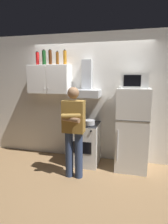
# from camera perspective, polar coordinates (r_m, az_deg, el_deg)

# --- Properties ---
(ground_plane) EXTENTS (7.00, 7.00, 0.00)m
(ground_plane) POSITION_cam_1_polar(r_m,az_deg,el_deg) (3.93, 0.00, -16.68)
(ground_plane) COLOR olive
(back_wall_tiled) EXTENTS (4.80, 0.10, 2.70)m
(back_wall_tiled) POSITION_cam_1_polar(r_m,az_deg,el_deg) (4.10, 2.04, 4.29)
(back_wall_tiled) COLOR silver
(back_wall_tiled) RESTS_ON ground_plane
(upper_cabinet) EXTENTS (0.90, 0.37, 0.60)m
(upper_cabinet) POSITION_cam_1_polar(r_m,az_deg,el_deg) (4.12, -10.41, 9.73)
(upper_cabinet) COLOR white
(stove_oven) EXTENTS (0.60, 0.62, 0.87)m
(stove_oven) POSITION_cam_1_polar(r_m,az_deg,el_deg) (3.99, 0.17, -9.47)
(stove_oven) COLOR white
(stove_oven) RESTS_ON ground_plane
(range_hood) EXTENTS (0.60, 0.44, 0.75)m
(range_hood) POSITION_cam_1_polar(r_m,az_deg,el_deg) (3.87, 0.64, 7.58)
(range_hood) COLOR #B7BABF
(refrigerator) EXTENTS (0.60, 0.62, 1.60)m
(refrigerator) POSITION_cam_1_polar(r_m,az_deg,el_deg) (3.77, 14.38, -5.16)
(refrigerator) COLOR white
(refrigerator) RESTS_ON ground_plane
(microwave) EXTENTS (0.48, 0.37, 0.28)m
(microwave) POSITION_cam_1_polar(r_m,az_deg,el_deg) (3.65, 15.08, 9.25)
(microwave) COLOR silver
(microwave) RESTS_ON refrigerator
(person_standing) EXTENTS (0.38, 0.33, 1.64)m
(person_standing) POSITION_cam_1_polar(r_m,az_deg,el_deg) (3.30, -3.20, -5.31)
(person_standing) COLOR navy
(person_standing) RESTS_ON ground_plane
(cooking_pot) EXTENTS (0.31, 0.21, 0.09)m
(cooking_pot) POSITION_cam_1_polar(r_m,az_deg,el_deg) (3.71, 1.69, -3.19)
(cooking_pot) COLOR #B7BABF
(cooking_pot) RESTS_ON stove_oven
(bottle_wine_green) EXTENTS (0.08, 0.08, 0.31)m
(bottle_wine_green) POSITION_cam_1_polar(r_m,az_deg,el_deg) (4.16, -12.07, 15.87)
(bottle_wine_green) COLOR #19471E
(bottle_wine_green) RESTS_ON upper_cabinet
(bottle_liquor_amber) EXTENTS (0.07, 0.07, 0.30)m
(bottle_liquor_amber) POSITION_cam_1_polar(r_m,az_deg,el_deg) (4.02, -5.82, 16.15)
(bottle_liquor_amber) COLOR #B7721E
(bottle_liquor_amber) RESTS_ON upper_cabinet
(bottle_soda_red) EXTENTS (0.07, 0.07, 0.28)m
(bottle_soda_red) POSITION_cam_1_polar(r_m,az_deg,el_deg) (4.28, -13.95, 15.48)
(bottle_soda_red) COLOR red
(bottle_soda_red) RESTS_ON upper_cabinet
(bottle_beer_brown) EXTENTS (0.06, 0.06, 0.28)m
(bottle_beer_brown) POSITION_cam_1_polar(r_m,az_deg,el_deg) (4.07, -8.11, 15.88)
(bottle_beer_brown) COLOR brown
(bottle_beer_brown) RESTS_ON upper_cabinet
(bottle_rum_dark) EXTENTS (0.07, 0.07, 0.31)m
(bottle_rum_dark) POSITION_cam_1_polar(r_m,az_deg,el_deg) (4.12, -10.24, 16.01)
(bottle_rum_dark) COLOR #47230F
(bottle_rum_dark) RESTS_ON upper_cabinet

